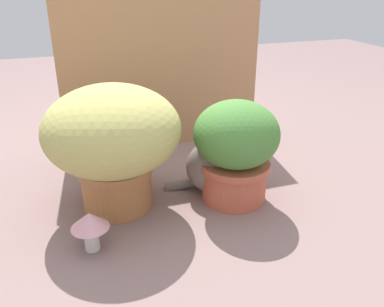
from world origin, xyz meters
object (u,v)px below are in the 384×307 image
at_px(grass_planter, 113,138).
at_px(cat, 226,163).
at_px(mushroom_ornament_pink, 90,224).
at_px(leafy_planter, 236,148).

xyz_separation_m(grass_planter, cat, (0.39, -0.03, -0.13)).
distance_m(grass_planter, mushroom_ornament_pink, 0.30).
xyz_separation_m(cat, mushroom_ornament_pink, (-0.51, -0.18, -0.03)).
bearing_deg(mushroom_ornament_pink, leafy_planter, 14.77).
height_order(grass_planter, leafy_planter, grass_planter).
bearing_deg(mushroom_ornament_pink, cat, 19.96).
xyz_separation_m(grass_planter, mushroom_ornament_pink, (-0.11, -0.22, -0.17)).
height_order(grass_planter, cat, grass_planter).
bearing_deg(leafy_planter, grass_planter, 168.61).
height_order(grass_planter, mushroom_ornament_pink, grass_planter).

